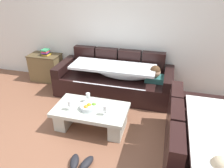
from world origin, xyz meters
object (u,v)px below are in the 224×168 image
at_px(wine_glass_near_left, 70,104).
at_px(couch_near_window, 201,148).
at_px(wine_glass_near_right, 105,109).
at_px(side_cabinet, 46,67).
at_px(wine_glass_far_back, 88,96).
at_px(fruit_bowl, 89,107).
at_px(pair_of_shoes, 81,162).
at_px(couch_along_wall, 116,80).
at_px(open_magazine, 108,109).
at_px(book_stack_on_cabinet, 46,52).
at_px(coffee_table, 91,115).

bearing_deg(wine_glass_near_left, couch_near_window, -8.69).
xyz_separation_m(wine_glass_near_right, side_cabinet, (-1.95, 1.55, -0.17)).
bearing_deg(wine_glass_near_right, wine_glass_far_back, 143.31).
bearing_deg(fruit_bowl, pair_of_shoes, -78.81).
relative_size(wine_glass_near_left, wine_glass_near_right, 1.00).
relative_size(couch_along_wall, wine_glass_far_back, 14.45).
bearing_deg(open_magazine, book_stack_on_cabinet, 143.88).
bearing_deg(wine_glass_far_back, wine_glass_near_right, -36.69).
distance_m(couch_along_wall, wine_glass_near_left, 1.41).
bearing_deg(wine_glass_near_left, wine_glass_near_right, 1.41).
bearing_deg(side_cabinet, pair_of_shoes, -51.23).
height_order(couch_near_window, side_cabinet, couch_near_window).
xyz_separation_m(couch_along_wall, side_cabinet, (-1.78, 0.23, -0.01)).
bearing_deg(coffee_table, couch_near_window, -14.53).
relative_size(couch_along_wall, open_magazine, 8.57).
bearing_deg(pair_of_shoes, side_cabinet, 128.77).
height_order(couch_along_wall, couch_near_window, same).
height_order(couch_near_window, wine_glass_near_right, couch_near_window).
relative_size(couch_near_window, wine_glass_near_right, 11.47).
bearing_deg(open_magazine, side_cabinet, 144.64).
distance_m(coffee_table, wine_glass_far_back, 0.33).
relative_size(couch_along_wall, wine_glass_near_right, 14.45).
xyz_separation_m(side_cabinet, pair_of_shoes, (1.80, -2.25, -0.28)).
height_order(book_stack_on_cabinet, pair_of_shoes, book_stack_on_cabinet).
xyz_separation_m(couch_near_window, pair_of_shoes, (-1.52, -0.38, -0.29)).
bearing_deg(wine_glass_near_right, side_cabinet, 141.50).
bearing_deg(book_stack_on_cabinet, couch_along_wall, -7.37).
bearing_deg(coffee_table, wine_glass_near_right, -22.39).
xyz_separation_m(fruit_bowl, wine_glass_near_left, (-0.28, -0.10, 0.08)).
relative_size(coffee_table, open_magazine, 4.29).
height_order(wine_glass_far_back, side_cabinet, side_cabinet).
bearing_deg(side_cabinet, couch_along_wall, -7.20).
bearing_deg(coffee_table, book_stack_on_cabinet, 138.34).
distance_m(couch_along_wall, side_cabinet, 1.80).
bearing_deg(wine_glass_near_left, couch_along_wall, 72.81).
xyz_separation_m(couch_along_wall, wine_glass_near_left, (-0.42, -1.34, 0.17)).
height_order(wine_glass_near_left, side_cabinet, side_cabinet).
height_order(couch_near_window, wine_glass_near_left, couch_near_window).
distance_m(couch_near_window, coffee_table, 1.72).
bearing_deg(couch_near_window, wine_glass_near_left, 81.31).
bearing_deg(couch_near_window, wine_glass_near_right, 77.17).
height_order(fruit_bowl, open_magazine, fruit_bowl).
xyz_separation_m(couch_along_wall, book_stack_on_cabinet, (-1.73, 0.22, 0.38)).
xyz_separation_m(coffee_table, wine_glass_near_left, (-0.30, -0.13, 0.26)).
xyz_separation_m(couch_near_window, wine_glass_near_left, (-1.96, 0.30, 0.16)).
bearing_deg(fruit_bowl, wine_glass_near_left, -160.00).
distance_m(wine_glass_far_back, side_cabinet, 2.02).
bearing_deg(open_magazine, pair_of_shoes, -99.59).
bearing_deg(coffee_table, wine_glass_near_left, -156.43).
height_order(couch_along_wall, side_cabinet, couch_along_wall).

